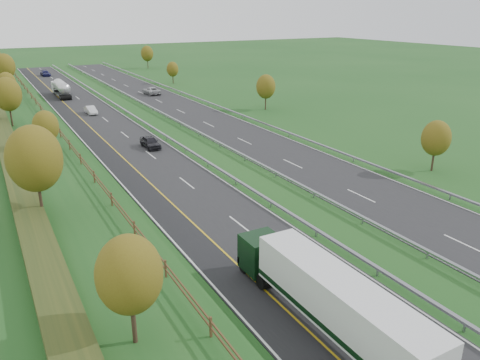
% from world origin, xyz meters
% --- Properties ---
extents(ground, '(400.00, 400.00, 0.00)m').
position_xyz_m(ground, '(8.00, 55.00, 0.00)').
color(ground, '#1A4619').
rests_on(ground, ground).
extents(near_carriageway, '(10.50, 200.00, 0.04)m').
position_xyz_m(near_carriageway, '(0.00, 60.00, 0.02)').
color(near_carriageway, black).
rests_on(near_carriageway, ground).
extents(far_carriageway, '(10.50, 200.00, 0.04)m').
position_xyz_m(far_carriageway, '(16.50, 60.00, 0.02)').
color(far_carriageway, black).
rests_on(far_carriageway, ground).
extents(hard_shoulder, '(3.00, 200.00, 0.04)m').
position_xyz_m(hard_shoulder, '(-3.75, 60.00, 0.02)').
color(hard_shoulder, black).
rests_on(hard_shoulder, ground).
extents(lane_markings, '(26.75, 200.00, 0.01)m').
position_xyz_m(lane_markings, '(6.40, 59.88, 0.05)').
color(lane_markings, silver).
rests_on(lane_markings, near_carriageway).
extents(embankment_left, '(12.00, 200.00, 2.00)m').
position_xyz_m(embankment_left, '(-13.00, 60.00, 1.00)').
color(embankment_left, '#1A4619').
rests_on(embankment_left, ground).
extents(hedge_left, '(2.20, 180.00, 1.10)m').
position_xyz_m(hedge_left, '(-15.00, 60.00, 2.55)').
color(hedge_left, '#263415').
rests_on(hedge_left, embankment_left).
extents(fence_left, '(0.12, 189.06, 1.20)m').
position_xyz_m(fence_left, '(-8.50, 59.59, 2.73)').
color(fence_left, '#422B19').
rests_on(fence_left, embankment_left).
extents(median_barrier_near, '(0.32, 200.00, 0.71)m').
position_xyz_m(median_barrier_near, '(5.70, 60.00, 0.61)').
color(median_barrier_near, gray).
rests_on(median_barrier_near, ground).
extents(median_barrier_far, '(0.32, 200.00, 0.71)m').
position_xyz_m(median_barrier_far, '(10.80, 60.00, 0.61)').
color(median_barrier_far, gray).
rests_on(median_barrier_far, ground).
extents(outer_barrier_far, '(0.32, 200.00, 0.71)m').
position_xyz_m(outer_barrier_far, '(22.30, 60.00, 0.62)').
color(outer_barrier_far, gray).
rests_on(outer_barrier_far, ground).
extents(trees_left, '(6.64, 164.30, 7.66)m').
position_xyz_m(trees_left, '(-12.64, 56.63, 6.37)').
color(trees_left, '#2D2116').
rests_on(trees_left, embankment_left).
extents(trees_far, '(8.45, 118.60, 7.12)m').
position_xyz_m(trees_far, '(29.80, 89.21, 4.25)').
color(trees_far, '#2D2116').
rests_on(trees_far, ground).
extents(box_lorry, '(2.58, 16.28, 4.06)m').
position_xyz_m(box_lorry, '(-1.41, 7.99, 2.33)').
color(box_lorry, black).
rests_on(box_lorry, near_carriageway).
extents(road_tanker, '(2.40, 11.22, 3.46)m').
position_xyz_m(road_tanker, '(-1.35, 98.39, 1.86)').
color(road_tanker, silver).
rests_on(road_tanker, near_carriageway).
extents(car_dark_near, '(1.91, 4.59, 1.55)m').
position_xyz_m(car_dark_near, '(2.36, 50.29, 0.82)').
color(car_dark_near, black).
rests_on(car_dark_near, near_carriageway).
extents(car_silver_mid, '(1.71, 4.31, 1.40)m').
position_xyz_m(car_silver_mid, '(0.15, 76.80, 0.74)').
color(car_silver_mid, silver).
rests_on(car_silver_mid, near_carriageway).
extents(car_small_far, '(2.48, 5.38, 1.52)m').
position_xyz_m(car_small_far, '(0.31, 135.90, 0.80)').
color(car_small_far, '#151642').
rests_on(car_small_far, near_carriageway).
extents(car_oncoming, '(2.79, 5.87, 1.62)m').
position_xyz_m(car_oncoming, '(16.65, 91.65, 0.85)').
color(car_oncoming, '#A9AAAE').
rests_on(car_oncoming, far_carriageway).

